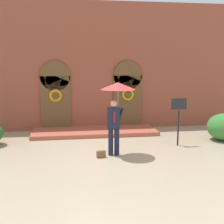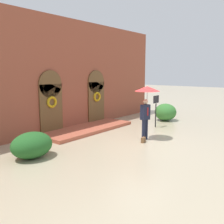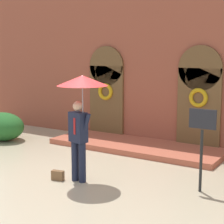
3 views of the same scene
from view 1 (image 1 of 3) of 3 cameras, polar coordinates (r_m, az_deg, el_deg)
The scene contains 5 objects.
ground_plane at distance 10.34m, azimuth -1.53°, elevation -7.71°, with size 80.00×80.00×0.00m, color tan.
building_facade at distance 14.03m, azimuth -3.77°, elevation 7.82°, with size 14.00×2.30×5.60m.
person_with_umbrella at distance 9.87m, azimuth 0.90°, elevation 2.83°, with size 1.10×1.10×2.36m.
handbag at distance 9.96m, azimuth -2.02°, elevation -7.72°, with size 0.28×0.12×0.22m, color brown.
sign_post at distance 11.41m, azimuth 12.09°, elevation -0.31°, with size 0.56×0.06×1.72m.
Camera 1 is at (-1.26, -9.81, 3.00)m, focal length 50.00 mm.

